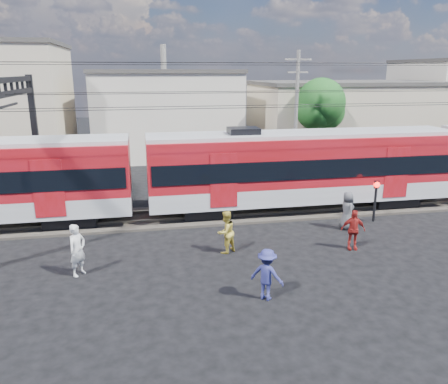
{
  "coord_description": "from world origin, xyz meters",
  "views": [
    {
      "loc": [
        -4.29,
        -13.07,
        7.2
      ],
      "look_at": [
        -0.83,
        5.0,
        2.07
      ],
      "focal_mm": 35.0,
      "sensor_mm": 36.0,
      "label": 1
    }
  ],
  "objects_px": {
    "pedestrian_a": "(77,250)",
    "crossing_signal": "(376,193)",
    "pedestrian_c": "(267,274)",
    "commuter_train": "(307,166)"
  },
  "relations": [
    {
      "from": "pedestrian_a",
      "to": "crossing_signal",
      "type": "xyz_separation_m",
      "value": [
        13.57,
        3.38,
        0.46
      ]
    },
    {
      "from": "pedestrian_a",
      "to": "pedestrian_c",
      "type": "relative_size",
      "value": 1.12
    },
    {
      "from": "commuter_train",
      "to": "pedestrian_a",
      "type": "xyz_separation_m",
      "value": [
        -10.88,
        -5.77,
        -1.43
      ]
    },
    {
      "from": "pedestrian_c",
      "to": "crossing_signal",
      "type": "bearing_deg",
      "value": -101.8
    },
    {
      "from": "pedestrian_c",
      "to": "crossing_signal",
      "type": "xyz_separation_m",
      "value": [
        7.35,
        6.35,
        0.56
      ]
    },
    {
      "from": "pedestrian_c",
      "to": "crossing_signal",
      "type": "relative_size",
      "value": 0.84
    },
    {
      "from": "pedestrian_a",
      "to": "crossing_signal",
      "type": "relative_size",
      "value": 0.94
    },
    {
      "from": "commuter_train",
      "to": "pedestrian_c",
      "type": "distance_m",
      "value": 10.03
    },
    {
      "from": "commuter_train",
      "to": "pedestrian_a",
      "type": "height_order",
      "value": "commuter_train"
    },
    {
      "from": "crossing_signal",
      "to": "commuter_train",
      "type": "bearing_deg",
      "value": 138.33
    }
  ]
}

